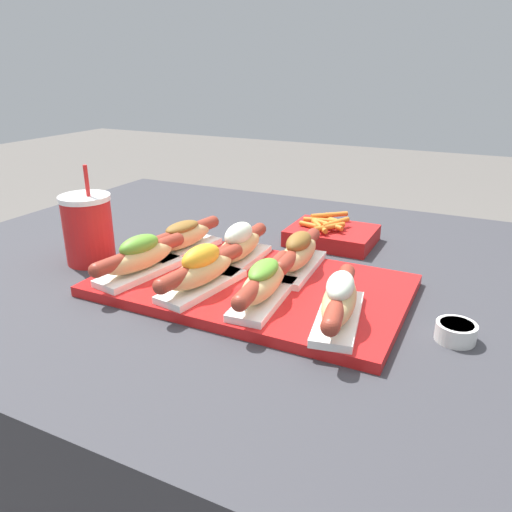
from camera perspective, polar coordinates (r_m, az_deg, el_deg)
The scene contains 12 objects.
patio_table at distance 1.17m, azimuth 1.12°, elevation -17.03°, with size 1.46×1.08×0.69m.
serving_tray at distance 0.89m, azimuth -0.57°, elevation -3.38°, with size 0.53×0.32×0.02m.
hot_dog_0 at distance 0.92m, azimuth -13.09°, elevation -0.12°, with size 0.09×0.21×0.07m.
hot_dog_1 at distance 0.84m, azimuth -6.23°, elevation -1.60°, with size 0.09×0.21×0.08m.
hot_dog_2 at distance 0.79m, azimuth 0.88°, elevation -3.05°, with size 0.07×0.22×0.07m.
hot_dog_3 at distance 0.74m, azimuth 9.51°, elevation -5.00°, with size 0.09×0.21×0.08m.
hot_dog_4 at distance 1.01m, azimuth -8.37°, elevation 2.13°, with size 0.09×0.21×0.06m.
hot_dog_5 at distance 0.95m, azimuth -1.98°, elevation 1.16°, with size 0.06×0.22×0.08m.
hot_dog_6 at distance 0.91m, azimuth 4.87°, elevation 0.30°, with size 0.07×0.22×0.07m.
sauce_bowl at distance 0.78m, azimuth 21.88°, elevation -7.95°, with size 0.06×0.06×0.03m.
drink_cup at distance 1.04m, azimuth -18.63°, elevation 2.94°, with size 0.10×0.10×0.20m.
fries_basket at distance 1.13m, azimuth 8.61°, elevation 2.45°, with size 0.18×0.15×0.06m.
Camera 1 is at (0.39, -0.83, 1.07)m, focal length 35.00 mm.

